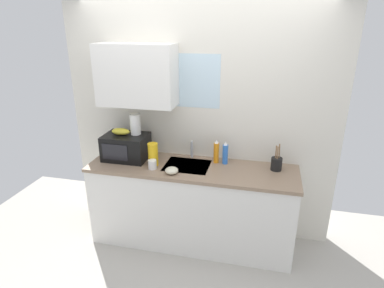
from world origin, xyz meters
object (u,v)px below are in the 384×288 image
microwave (126,147)px  utensil_crock (276,163)px  banana_bunch (121,131)px  dish_soap_bottle_blue (225,153)px  cereal_canister (153,154)px  mug_white (152,164)px  paper_towel_roll (135,124)px  dish_soap_bottle_orange (216,152)px  small_bowl (172,170)px

microwave → utensil_crock: utensil_crock is taller
banana_bunch → utensil_crock: 1.65m
microwave → banana_bunch: 0.18m
microwave → dish_soap_bottle_blue: size_ratio=1.89×
cereal_canister → mug_white: cereal_canister is taller
paper_towel_roll → utensil_crock: (1.48, 0.02, -0.31)m
dish_soap_bottle_blue → mug_white: bearing=-156.7°
dish_soap_bottle_blue → cereal_canister: 0.75m
microwave → mug_white: microwave is taller
microwave → dish_soap_bottle_orange: (0.96, 0.12, -0.02)m
microwave → mug_white: size_ratio=4.84×
paper_towel_roll → dish_soap_bottle_blue: paper_towel_roll is taller
cereal_canister → small_bowl: 0.30m
mug_white → paper_towel_roll: bearing=137.5°
paper_towel_roll → banana_bunch: bearing=-161.6°
microwave → dish_soap_bottle_orange: microwave is taller
mug_white → small_bowl: 0.23m
microwave → paper_towel_roll: (0.10, 0.05, 0.24)m
utensil_crock → paper_towel_roll: bearing=-179.2°
dish_soap_bottle_orange → utensil_crock: bearing=-4.4°
dish_soap_bottle_orange → cereal_canister: size_ratio=1.05×
microwave → utensil_crock: bearing=2.6°
paper_towel_roll → microwave: bearing=-152.8°
paper_towel_roll → cereal_canister: size_ratio=0.92×
microwave → dish_soap_bottle_orange: bearing=7.0°
paper_towel_roll → mug_white: size_ratio=2.32×
mug_white → microwave: bearing=152.5°
small_bowl → dish_soap_bottle_blue: bearing=37.1°
paper_towel_roll → dish_soap_bottle_blue: bearing=3.5°
microwave → cereal_canister: microwave is taller
banana_bunch → cereal_canister: 0.44m
dish_soap_bottle_orange → small_bowl: bearing=-136.0°
banana_bunch → utensil_crock: (1.63, 0.07, -0.23)m
dish_soap_bottle_orange → utensil_crock: 0.62m
microwave → small_bowl: (0.58, -0.25, -0.10)m
banana_bunch → mug_white: 0.52m
utensil_crock → microwave: bearing=-177.4°
dish_soap_bottle_blue → utensil_crock: size_ratio=0.87×
mug_white → dish_soap_bottle_blue: bearing=23.3°
microwave → mug_white: bearing=-27.5°
banana_bunch → dish_soap_bottle_orange: bearing=6.6°
banana_bunch → cereal_canister: banana_bunch is taller
banana_bunch → dish_soap_bottle_blue: bearing=5.6°
microwave → paper_towel_roll: bearing=27.2°
banana_bunch → dish_soap_bottle_orange: banana_bunch is taller
dish_soap_bottle_blue → cereal_canister: dish_soap_bottle_blue is taller
microwave → small_bowl: size_ratio=3.54×
paper_towel_roll → utensil_crock: 1.51m
paper_towel_roll → dish_soap_bottle_blue: (0.96, 0.06, -0.27)m
dish_soap_bottle_blue → utensil_crock: bearing=-4.3°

